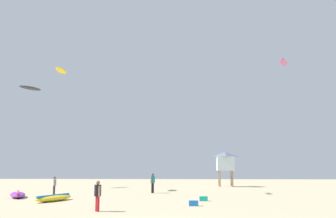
{
  "coord_description": "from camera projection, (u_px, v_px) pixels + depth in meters",
  "views": [
    {
      "loc": [
        1.5,
        -14.49,
        2.29
      ],
      "look_at": [
        0.0,
        18.8,
        7.53
      ],
      "focal_mm": 39.78,
      "sensor_mm": 36.0,
      "label": 1
    }
  ],
  "objects": [
    {
      "name": "person_foreground",
      "position": [
        98.0,
        193.0,
        19.65
      ],
      "size": [
        0.36,
        0.45,
        1.6
      ],
      "rotation": [
        0.0,
        0.0,
        0.63
      ],
      "color": "#B21E23",
      "rests_on": "ground"
    },
    {
      "name": "person_midground",
      "position": [
        153.0,
        181.0,
        33.73
      ],
      "size": [
        0.4,
        0.57,
        1.79
      ],
      "rotation": [
        0.0,
        0.0,
        5.98
      ],
      "color": "black",
      "rests_on": "ground"
    },
    {
      "name": "person_left",
      "position": [
        54.0,
        184.0,
        31.15
      ],
      "size": [
        0.35,
        0.44,
        1.54
      ],
      "rotation": [
        0.0,
        0.0,
        0.58
      ],
      "color": "#2D2D33",
      "rests_on": "ground"
    },
    {
      "name": "kite_grounded_near",
      "position": [
        18.0,
        194.0,
        28.61
      ],
      "size": [
        2.61,
        4.07,
        0.48
      ],
      "color": "purple",
      "rests_on": "ground"
    },
    {
      "name": "kite_grounded_mid",
      "position": [
        54.0,
        198.0,
        25.52
      ],
      "size": [
        2.14,
        3.87,
        0.46
      ],
      "color": "yellow",
      "rests_on": "ground"
    },
    {
      "name": "lifeguard_tower",
      "position": [
        225.0,
        161.0,
        45.12
      ],
      "size": [
        2.3,
        2.3,
        4.15
      ],
      "color": "#8C704C",
      "rests_on": "ground"
    },
    {
      "name": "cooler_box",
      "position": [
        203.0,
        199.0,
        25.58
      ],
      "size": [
        0.56,
        0.36,
        0.32
      ],
      "primitive_type": "cube",
      "color": "#19B29E",
      "rests_on": "ground"
    },
    {
      "name": "gear_bag",
      "position": [
        194.0,
        203.0,
        22.34
      ],
      "size": [
        0.56,
        0.36,
        0.32
      ],
      "primitive_type": "cube",
      "color": "blue",
      "rests_on": "ground"
    },
    {
      "name": "kite_aloft_0",
      "position": [
        283.0,
        62.0,
        54.44
      ],
      "size": [
        2.19,
        3.84,
        0.77
      ],
      "color": "#E5598C"
    },
    {
      "name": "kite_aloft_1",
      "position": [
        30.0,
        88.0,
        44.79
      ],
      "size": [
        2.35,
        2.95,
        0.43
      ],
      "color": "#2D2D33"
    },
    {
      "name": "kite_aloft_2",
      "position": [
        61.0,
        71.0,
        39.53
      ],
      "size": [
        0.81,
        2.74,
        0.39
      ],
      "color": "yellow"
    }
  ]
}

